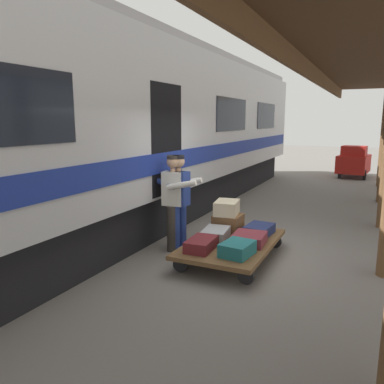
{
  "coord_description": "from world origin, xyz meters",
  "views": [
    {
      "loc": [
        -1.68,
        6.11,
        2.3
      ],
      "look_at": [
        0.94,
        0.62,
        1.15
      ],
      "focal_mm": 35.55,
      "sensor_mm": 36.0,
      "label": 1
    }
  ],
  "objects_px": {
    "luggage_cart": "(232,244)",
    "porter_by_door": "(174,199)",
    "suitcase_burgundy_valise": "(249,239)",
    "suitcase_cream_canvas": "(227,208)",
    "suitcase_gray_aluminum": "(216,234)",
    "suitcase_teal_softside": "(237,249)",
    "suitcase_brown_leather": "(228,222)",
    "train_car": "(101,133)",
    "porter_in_overalls": "(178,199)",
    "suitcase_navy_fabric": "(259,229)",
    "suitcase_maroon_trunk": "(201,244)",
    "baggage_tug": "(354,162)"
  },
  "relations": [
    {
      "from": "luggage_cart",
      "to": "porter_by_door",
      "type": "xyz_separation_m",
      "value": [
        1.09,
        -0.0,
        0.66
      ]
    },
    {
      "from": "suitcase_burgundy_valise",
      "to": "suitcase_cream_canvas",
      "type": "height_order",
      "value": "suitcase_cream_canvas"
    },
    {
      "from": "suitcase_gray_aluminum",
      "to": "suitcase_teal_softside",
      "type": "distance_m",
      "value": 0.84
    },
    {
      "from": "suitcase_brown_leather",
      "to": "train_car",
      "type": "bearing_deg",
      "value": 6.22
    },
    {
      "from": "train_car",
      "to": "suitcase_teal_softside",
      "type": "distance_m",
      "value": 3.71
    },
    {
      "from": "suitcase_cream_canvas",
      "to": "porter_in_overalls",
      "type": "xyz_separation_m",
      "value": [
        0.73,
        0.55,
        0.2
      ]
    },
    {
      "from": "train_car",
      "to": "luggage_cart",
      "type": "height_order",
      "value": "train_car"
    },
    {
      "from": "suitcase_gray_aluminum",
      "to": "suitcase_burgundy_valise",
      "type": "bearing_deg",
      "value": 180.0
    },
    {
      "from": "luggage_cart",
      "to": "suitcase_navy_fabric",
      "type": "distance_m",
      "value": 0.68
    },
    {
      "from": "suitcase_maroon_trunk",
      "to": "porter_by_door",
      "type": "xyz_separation_m",
      "value": [
        0.8,
        -0.6,
        0.53
      ]
    },
    {
      "from": "suitcase_navy_fabric",
      "to": "suitcase_cream_canvas",
      "type": "relative_size",
      "value": 1.06
    },
    {
      "from": "suitcase_maroon_trunk",
      "to": "porter_in_overalls",
      "type": "height_order",
      "value": "porter_in_overalls"
    },
    {
      "from": "porter_in_overalls",
      "to": "porter_by_door",
      "type": "bearing_deg",
      "value": 68.17
    },
    {
      "from": "porter_in_overalls",
      "to": "baggage_tug",
      "type": "bearing_deg",
      "value": -102.34
    },
    {
      "from": "suitcase_burgundy_valise",
      "to": "suitcase_navy_fabric",
      "type": "bearing_deg",
      "value": -90.0
    },
    {
      "from": "luggage_cart",
      "to": "suitcase_navy_fabric",
      "type": "relative_size",
      "value": 3.81
    },
    {
      "from": "suitcase_cream_canvas",
      "to": "suitcase_maroon_trunk",
      "type": "bearing_deg",
      "value": 91.76
    },
    {
      "from": "suitcase_gray_aluminum",
      "to": "suitcase_cream_canvas",
      "type": "distance_m",
      "value": 0.7
    },
    {
      "from": "porter_in_overalls",
      "to": "baggage_tug",
      "type": "distance_m",
      "value": 11.16
    },
    {
      "from": "luggage_cart",
      "to": "suitcase_gray_aluminum",
      "type": "height_order",
      "value": "suitcase_gray_aluminum"
    },
    {
      "from": "luggage_cart",
      "to": "suitcase_brown_leather",
      "type": "height_order",
      "value": "suitcase_brown_leather"
    },
    {
      "from": "suitcase_brown_leather",
      "to": "suitcase_cream_canvas",
      "type": "xyz_separation_m",
      "value": [
        0.04,
        -0.02,
        0.27
      ]
    },
    {
      "from": "suitcase_teal_softside",
      "to": "suitcase_navy_fabric",
      "type": "bearing_deg",
      "value": -90.0
    },
    {
      "from": "porter_in_overalls",
      "to": "train_car",
      "type": "bearing_deg",
      "value": -7.52
    },
    {
      "from": "luggage_cart",
      "to": "porter_by_door",
      "type": "distance_m",
      "value": 1.28
    },
    {
      "from": "suitcase_teal_softside",
      "to": "suitcase_brown_leather",
      "type": "bearing_deg",
      "value": -63.89
    },
    {
      "from": "train_car",
      "to": "suitcase_maroon_trunk",
      "type": "relative_size",
      "value": 32.89
    },
    {
      "from": "suitcase_navy_fabric",
      "to": "suitcase_maroon_trunk",
      "type": "distance_m",
      "value": 1.34
    },
    {
      "from": "porter_by_door",
      "to": "baggage_tug",
      "type": "bearing_deg",
      "value": -102.41
    },
    {
      "from": "train_car",
      "to": "luggage_cart",
      "type": "distance_m",
      "value": 3.42
    },
    {
      "from": "suitcase_brown_leather",
      "to": "porter_by_door",
      "type": "distance_m",
      "value": 1.1
    },
    {
      "from": "suitcase_teal_softside",
      "to": "porter_in_overalls",
      "type": "bearing_deg",
      "value": -26.57
    },
    {
      "from": "suitcase_burgundy_valise",
      "to": "luggage_cart",
      "type": "bearing_deg",
      "value": 0.0
    },
    {
      "from": "train_car",
      "to": "suitcase_burgundy_valise",
      "type": "xyz_separation_m",
      "value": [
        -3.19,
        0.32,
        -1.67
      ]
    },
    {
      "from": "suitcase_brown_leather",
      "to": "suitcase_burgundy_valise",
      "type": "bearing_deg",
      "value": 134.42
    },
    {
      "from": "suitcase_navy_fabric",
      "to": "luggage_cart",
      "type": "bearing_deg",
      "value": 63.89
    },
    {
      "from": "suitcase_cream_canvas",
      "to": "porter_by_door",
      "type": "relative_size",
      "value": 0.32
    },
    {
      "from": "suitcase_gray_aluminum",
      "to": "porter_by_door",
      "type": "bearing_deg",
      "value": -0.12
    },
    {
      "from": "suitcase_navy_fabric",
      "to": "suitcase_teal_softside",
      "type": "bearing_deg",
      "value": 90.0
    },
    {
      "from": "luggage_cart",
      "to": "porter_in_overalls",
      "type": "xyz_separation_m",
      "value": [
        1.06,
        -0.08,
        0.66
      ]
    },
    {
      "from": "suitcase_navy_fabric",
      "to": "suitcase_gray_aluminum",
      "type": "xyz_separation_m",
      "value": [
        0.59,
        0.6,
        0.01
      ]
    },
    {
      "from": "suitcase_navy_fabric",
      "to": "suitcase_brown_leather",
      "type": "relative_size",
      "value": 1.2
    },
    {
      "from": "suitcase_brown_leather",
      "to": "suitcase_teal_softside",
      "type": "distance_m",
      "value": 1.34
    },
    {
      "from": "train_car",
      "to": "suitcase_cream_canvas",
      "type": "height_order",
      "value": "train_car"
    },
    {
      "from": "train_car",
      "to": "suitcase_navy_fabric",
      "type": "bearing_deg",
      "value": -174.92
    },
    {
      "from": "porter_by_door",
      "to": "suitcase_teal_softside",
      "type": "bearing_deg",
      "value": 156.48
    },
    {
      "from": "suitcase_brown_leather",
      "to": "porter_in_overalls",
      "type": "height_order",
      "value": "porter_in_overalls"
    },
    {
      "from": "suitcase_brown_leather",
      "to": "porter_by_door",
      "type": "xyz_separation_m",
      "value": [
        0.8,
        0.6,
        0.47
      ]
    },
    {
      "from": "suitcase_brown_leather",
      "to": "porter_in_overalls",
      "type": "xyz_separation_m",
      "value": [
        0.77,
        0.53,
        0.47
      ]
    },
    {
      "from": "porter_in_overalls",
      "to": "suitcase_teal_softside",
      "type": "bearing_deg",
      "value": 153.43
    }
  ]
}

